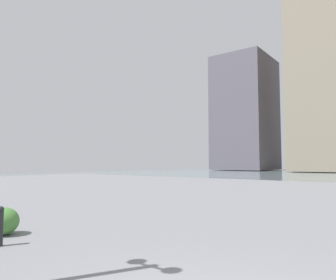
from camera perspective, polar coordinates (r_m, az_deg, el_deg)
building_annex at (r=74.10m, az=13.73°, el=4.55°), size 11.36×13.64×25.02m
bollard_near at (r=7.12m, az=-27.93°, el=-13.36°), size 0.13×0.13×0.76m
shrub_round at (r=8.15m, az=-27.44°, el=-12.81°), size 0.71×0.64×0.60m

